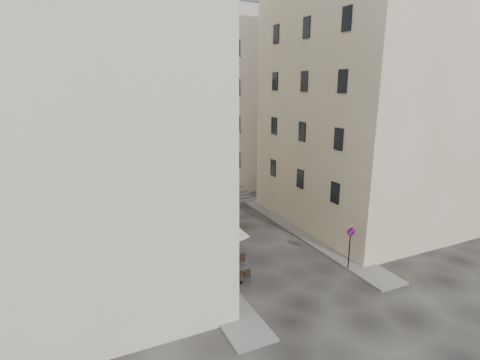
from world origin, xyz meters
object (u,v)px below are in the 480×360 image
no_parking_sign (350,239)px  bistro_table_a (239,276)px  bistro_table_b (234,261)px  pedestrian (205,233)px

no_parking_sign → bistro_table_a: (-6.59, 1.36, -1.55)m
bistro_table_b → no_parking_sign: bearing=-26.9°
bistro_table_b → pedestrian: bearing=96.0°
no_parking_sign → pedestrian: no_parking_sign is taller
bistro_table_a → no_parking_sign: bearing=-11.6°
no_parking_sign → pedestrian: bearing=143.7°
bistro_table_a → pedestrian: (0.04, 5.78, 0.37)m
no_parking_sign → pedestrian: size_ratio=1.75×
bistro_table_a → bistro_table_b: bearing=75.2°
no_parking_sign → bistro_table_b: 7.04m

